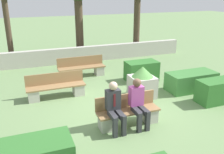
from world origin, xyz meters
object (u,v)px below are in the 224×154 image
Objects in this scene: person_seated_woman at (138,101)px; planter_corner_left at (142,82)px; bench_right_side at (56,88)px; bench_front at (128,114)px; person_seated_man at (115,105)px; bench_left_side at (82,69)px.

planter_corner_left is at bearing 59.24° from person_seated_woman.
person_seated_woman reaches higher than planter_corner_left.
bench_front is at bearing -61.26° from bench_right_side.
planter_corner_left is (1.24, 1.57, 0.21)m from bench_front.
bench_front is at bearing 16.57° from person_seated_man.
planter_corner_left is (1.69, 1.70, -0.21)m from person_seated_man.
bench_left_side is 1.51× the size of person_seated_man.
person_seated_woman is (0.23, -0.13, 0.42)m from bench_front.
bench_left_side is 2.29m from bench_right_side.
bench_right_side is (-1.56, 2.58, 0.01)m from bench_front.
bench_left_side is 4.59m from person_seated_woman.
planter_corner_left is (2.80, -1.02, 0.20)m from bench_right_side.
person_seated_man is 2.41m from planter_corner_left.
bench_left_side is 1.83× the size of planter_corner_left.
bench_right_side is at bearing 112.18° from person_seated_man.
bench_front and bench_right_side have the same top height.
bench_front is 2.01m from planter_corner_left.
bench_left_side is at bearing 86.72° from person_seated_man.
person_seated_woman is at bearing -75.46° from bench_left_side.
planter_corner_left is at bearing 51.67° from bench_front.
bench_right_side is 1.50× the size of person_seated_man.
bench_front is 1.32× the size of person_seated_man.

